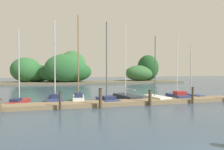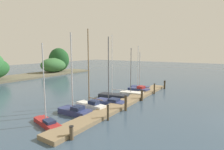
% 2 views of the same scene
% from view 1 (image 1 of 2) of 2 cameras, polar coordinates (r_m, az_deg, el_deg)
% --- Properties ---
extents(dock_pier, '(22.02, 1.80, 0.35)m').
position_cam_1_polar(dock_pier, '(18.05, 3.43, -7.75)').
color(dock_pier, '#847051').
rests_on(dock_pier, ground).
extents(far_shore, '(46.28, 8.41, 7.34)m').
position_cam_1_polar(far_shore, '(46.46, -9.19, 1.06)').
color(far_shore, '#66604C').
rests_on(far_shore, ground).
extents(sailboat_0, '(1.67, 3.63, 6.64)m').
position_cam_1_polar(sailboat_0, '(19.89, -24.85, -6.55)').
color(sailboat_0, maroon).
rests_on(sailboat_0, ground).
extents(sailboat_1, '(1.47, 3.52, 7.70)m').
position_cam_1_polar(sailboat_1, '(19.58, -15.78, -6.31)').
color(sailboat_1, navy).
rests_on(sailboat_1, ground).
extents(sailboat_2, '(1.27, 3.69, 8.23)m').
position_cam_1_polar(sailboat_2, '(19.42, -9.44, -6.12)').
color(sailboat_2, white).
rests_on(sailboat_2, ground).
extents(sailboat_3, '(1.63, 3.96, 7.58)m').
position_cam_1_polar(sailboat_3, '(19.15, -1.39, -6.72)').
color(sailboat_3, navy).
rests_on(sailboat_3, ground).
extents(sailboat_4, '(2.09, 4.03, 8.01)m').
position_cam_1_polar(sailboat_4, '(20.73, 3.98, -6.11)').
color(sailboat_4, '#232833').
rests_on(sailboat_4, ground).
extents(sailboat_5, '(1.82, 3.25, 6.42)m').
position_cam_1_polar(sailboat_5, '(20.58, 12.14, -6.27)').
color(sailboat_5, white).
rests_on(sailboat_5, ground).
extents(sailboat_6, '(1.65, 3.30, 6.72)m').
position_cam_1_polar(sailboat_6, '(21.96, 18.03, -5.67)').
color(sailboat_6, navy).
rests_on(sailboat_6, ground).
extents(sailboat_7, '(1.34, 3.18, 5.81)m').
position_cam_1_polar(sailboat_7, '(23.77, 21.43, -5.22)').
color(sailboat_7, navy).
rests_on(sailboat_7, ground).
extents(mooring_piling_1, '(0.21, 0.21, 1.41)m').
position_cam_1_polar(mooring_piling_1, '(15.92, -14.46, -7.08)').
color(mooring_piling_1, '#3D3323').
rests_on(mooring_piling_1, ground).
extents(mooring_piling_2, '(0.31, 0.31, 1.60)m').
position_cam_1_polar(mooring_piling_2, '(16.18, -3.29, -6.57)').
color(mooring_piling_2, '#4C3D28').
rests_on(mooring_piling_2, ground).
extents(mooring_piling_3, '(0.32, 0.32, 1.34)m').
position_cam_1_polar(mooring_piling_3, '(17.73, 10.68, -6.30)').
color(mooring_piling_3, '#4C3D28').
rests_on(mooring_piling_3, ground).
extents(mooring_piling_4, '(0.24, 0.24, 1.49)m').
position_cam_1_polar(mooring_piling_4, '(19.84, 21.80, -5.34)').
color(mooring_piling_4, '#4C3D28').
rests_on(mooring_piling_4, ground).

